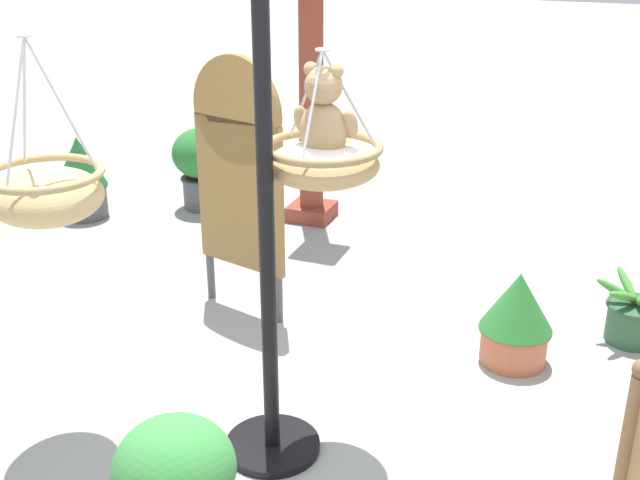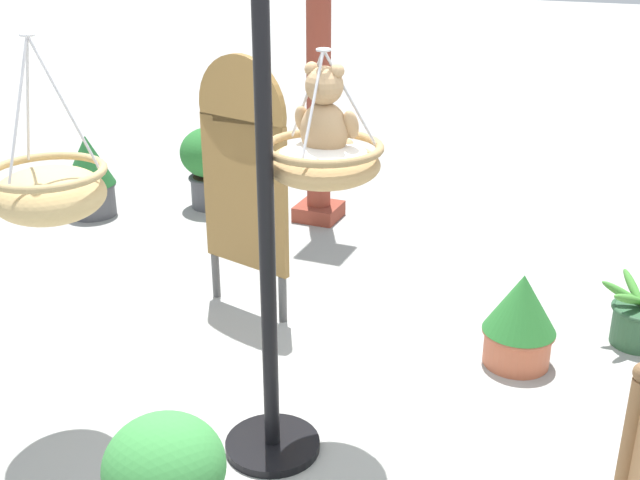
{
  "view_description": "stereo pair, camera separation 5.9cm",
  "coord_description": "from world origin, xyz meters",
  "px_view_note": "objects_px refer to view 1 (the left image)",
  "views": [
    {
      "loc": [
        1.07,
        -2.72,
        2.33
      ],
      "look_at": [
        -0.03,
        0.11,
        1.05
      ],
      "focal_mm": 44.54,
      "sensor_mm": 36.0,
      "label": 1
    },
    {
      "loc": [
        1.12,
        -2.69,
        2.33
      ],
      "look_at": [
        -0.03,
        0.11,
        1.05
      ],
      "focal_mm": 44.54,
      "sensor_mm": 36.0,
      "label": 2
    }
  ],
  "objects_px": {
    "display_pole_central": "(269,306)",
    "greenhouse_pillar_right": "(311,67)",
    "hanging_basket_with_teddy": "(322,161)",
    "potted_plant_flowering_red": "(634,316)",
    "hanging_basket_left_high": "(46,193)",
    "potted_plant_small_succulent": "(81,176)",
    "potted_plant_bushy_green": "(202,163)",
    "potted_plant_broad_leaf": "(516,317)",
    "display_sign_board": "(239,166)",
    "teddy_bear": "(324,119)"
  },
  "relations": [
    {
      "from": "display_pole_central",
      "to": "display_sign_board",
      "type": "height_order",
      "value": "display_pole_central"
    },
    {
      "from": "potted_plant_bushy_green",
      "to": "display_sign_board",
      "type": "relative_size",
      "value": 0.43
    },
    {
      "from": "greenhouse_pillar_right",
      "to": "potted_plant_flowering_red",
      "type": "distance_m",
      "value": 2.91
    },
    {
      "from": "hanging_basket_with_teddy",
      "to": "potted_plant_small_succulent",
      "type": "height_order",
      "value": "hanging_basket_with_teddy"
    },
    {
      "from": "greenhouse_pillar_right",
      "to": "display_pole_central",
      "type": "bearing_deg",
      "value": -71.6
    },
    {
      "from": "greenhouse_pillar_right",
      "to": "potted_plant_small_succulent",
      "type": "xyz_separation_m",
      "value": [
        -1.74,
        -0.62,
        -0.88
      ]
    },
    {
      "from": "hanging_basket_with_teddy",
      "to": "greenhouse_pillar_right",
      "type": "height_order",
      "value": "greenhouse_pillar_right"
    },
    {
      "from": "potted_plant_flowering_red",
      "to": "potted_plant_bushy_green",
      "type": "height_order",
      "value": "potted_plant_bushy_green"
    },
    {
      "from": "hanging_basket_left_high",
      "to": "potted_plant_broad_leaf",
      "type": "distance_m",
      "value": 2.49
    },
    {
      "from": "potted_plant_broad_leaf",
      "to": "display_sign_board",
      "type": "bearing_deg",
      "value": 179.47
    },
    {
      "from": "potted_plant_flowering_red",
      "to": "potted_plant_broad_leaf",
      "type": "relative_size",
      "value": 0.91
    },
    {
      "from": "greenhouse_pillar_right",
      "to": "potted_plant_broad_leaf",
      "type": "distance_m",
      "value": 2.63
    },
    {
      "from": "hanging_basket_left_high",
      "to": "greenhouse_pillar_right",
      "type": "xyz_separation_m",
      "value": [
        0.04,
        2.97,
        0.03
      ]
    },
    {
      "from": "display_pole_central",
      "to": "greenhouse_pillar_right",
      "type": "xyz_separation_m",
      "value": [
        -0.93,
        2.81,
        0.47
      ]
    },
    {
      "from": "potted_plant_bushy_green",
      "to": "potted_plant_broad_leaf",
      "type": "bearing_deg",
      "value": -28.85
    },
    {
      "from": "hanging_basket_with_teddy",
      "to": "potted_plant_broad_leaf",
      "type": "distance_m",
      "value": 1.62
    },
    {
      "from": "hanging_basket_with_teddy",
      "to": "potted_plant_flowering_red",
      "type": "height_order",
      "value": "hanging_basket_with_teddy"
    },
    {
      "from": "teddy_bear",
      "to": "potted_plant_broad_leaf",
      "type": "xyz_separation_m",
      "value": [
        0.77,
        0.92,
        -1.25
      ]
    },
    {
      "from": "display_pole_central",
      "to": "potted_plant_small_succulent",
      "type": "xyz_separation_m",
      "value": [
        -2.67,
        2.19,
        -0.41
      ]
    },
    {
      "from": "teddy_bear",
      "to": "potted_plant_broad_leaf",
      "type": "distance_m",
      "value": 1.73
    },
    {
      "from": "display_pole_central",
      "to": "potted_plant_broad_leaf",
      "type": "bearing_deg",
      "value": 52.47
    },
    {
      "from": "display_pole_central",
      "to": "potted_plant_bushy_green",
      "type": "xyz_separation_m",
      "value": [
        -1.87,
        2.73,
        -0.36
      ]
    },
    {
      "from": "greenhouse_pillar_right",
      "to": "potted_plant_bushy_green",
      "type": "bearing_deg",
      "value": -175.05
    },
    {
      "from": "teddy_bear",
      "to": "potted_plant_bushy_green",
      "type": "relative_size",
      "value": 0.6
    },
    {
      "from": "potted_plant_flowering_red",
      "to": "potted_plant_bushy_green",
      "type": "distance_m",
      "value": 3.56
    },
    {
      "from": "potted_plant_small_succulent",
      "to": "potted_plant_flowering_red",
      "type": "bearing_deg",
      "value": -7.02
    },
    {
      "from": "hanging_basket_with_teddy",
      "to": "hanging_basket_left_high",
      "type": "relative_size",
      "value": 0.71
    },
    {
      "from": "display_pole_central",
      "to": "hanging_basket_left_high",
      "type": "bearing_deg",
      "value": -170.82
    },
    {
      "from": "display_sign_board",
      "to": "potted_plant_flowering_red",
      "type": "bearing_deg",
      "value": 11.52
    },
    {
      "from": "teddy_bear",
      "to": "hanging_basket_with_teddy",
      "type": "bearing_deg",
      "value": -90.0
    },
    {
      "from": "display_pole_central",
      "to": "hanging_basket_left_high",
      "type": "xyz_separation_m",
      "value": [
        -0.97,
        -0.16,
        0.44
      ]
    },
    {
      "from": "potted_plant_broad_leaf",
      "to": "teddy_bear",
      "type": "bearing_deg",
      "value": -129.74
    },
    {
      "from": "potted_plant_flowering_red",
      "to": "potted_plant_small_succulent",
      "type": "xyz_separation_m",
      "value": [
        -4.19,
        0.52,
        0.18
      ]
    },
    {
      "from": "greenhouse_pillar_right",
      "to": "potted_plant_small_succulent",
      "type": "bearing_deg",
      "value": -160.25
    },
    {
      "from": "display_pole_central",
      "to": "hanging_basket_left_high",
      "type": "relative_size",
      "value": 2.99
    },
    {
      "from": "potted_plant_small_succulent",
      "to": "hanging_basket_left_high",
      "type": "bearing_deg",
      "value": -54.01
    },
    {
      "from": "hanging_basket_left_high",
      "to": "potted_plant_flowering_red",
      "type": "height_order",
      "value": "hanging_basket_left_high"
    },
    {
      "from": "potted_plant_bushy_green",
      "to": "potted_plant_broad_leaf",
      "type": "distance_m",
      "value": 3.19
    },
    {
      "from": "potted_plant_flowering_red",
      "to": "display_sign_board",
      "type": "xyz_separation_m",
      "value": [
        -2.26,
        -0.46,
        0.77
      ]
    },
    {
      "from": "teddy_bear",
      "to": "potted_plant_broad_leaf",
      "type": "bearing_deg",
      "value": 50.26
    },
    {
      "from": "hanging_basket_left_high",
      "to": "potted_plant_small_succulent",
      "type": "height_order",
      "value": "hanging_basket_left_high"
    },
    {
      "from": "display_pole_central",
      "to": "greenhouse_pillar_right",
      "type": "distance_m",
      "value": 3.0
    },
    {
      "from": "greenhouse_pillar_right",
      "to": "display_sign_board",
      "type": "relative_size",
      "value": 1.6
    },
    {
      "from": "teddy_bear",
      "to": "hanging_basket_left_high",
      "type": "xyz_separation_m",
      "value": [
        -1.12,
        -0.43,
        -0.33
      ]
    },
    {
      "from": "hanging_basket_left_high",
      "to": "potted_plant_small_succulent",
      "type": "relative_size",
      "value": 1.21
    },
    {
      "from": "hanging_basket_left_high",
      "to": "display_sign_board",
      "type": "bearing_deg",
      "value": 80.55
    },
    {
      "from": "hanging_basket_left_high",
      "to": "hanging_basket_with_teddy",
      "type": "bearing_deg",
      "value": 19.95
    },
    {
      "from": "hanging_basket_with_teddy",
      "to": "display_sign_board",
      "type": "distance_m",
      "value": 1.37
    },
    {
      "from": "hanging_basket_left_high",
      "to": "potted_plant_bushy_green",
      "type": "relative_size",
      "value": 1.2
    },
    {
      "from": "display_pole_central",
      "to": "teddy_bear",
      "type": "bearing_deg",
      "value": 61.05
    }
  ]
}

